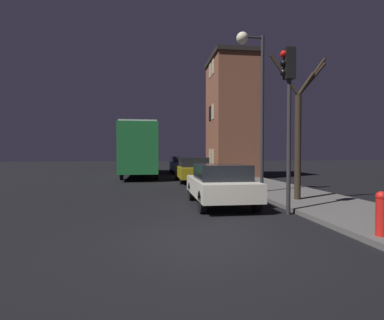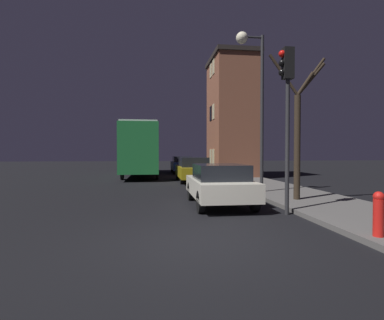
{
  "view_description": "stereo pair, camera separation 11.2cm",
  "coord_description": "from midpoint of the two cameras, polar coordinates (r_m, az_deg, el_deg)",
  "views": [
    {
      "loc": [
        -1.03,
        -6.07,
        1.81
      ],
      "look_at": [
        1.02,
        9.15,
        1.44
      ],
      "focal_mm": 28.0,
      "sensor_mm": 36.0,
      "label": 1
    },
    {
      "loc": [
        -0.92,
        -6.08,
        1.81
      ],
      "look_at": [
        1.02,
        9.15,
        1.44
      ],
      "focal_mm": 28.0,
      "sensor_mm": 36.0,
      "label": 2
    }
  ],
  "objects": [
    {
      "name": "ground_plane",
      "position": [
        6.41,
        1.84,
        -15.04
      ],
      "size": [
        120.0,
        120.0,
        0.0
      ],
      "primitive_type": "plane",
      "color": "black"
    },
    {
      "name": "car_near_lane",
      "position": [
        10.32,
        5.55,
        -4.49
      ],
      "size": [
        1.86,
        3.84,
        1.42
      ],
      "color": "beige",
      "rests_on": "ground"
    },
    {
      "name": "brick_building",
      "position": [
        22.89,
        7.68,
        8.3
      ],
      "size": [
        3.2,
        4.94,
        8.84
      ],
      "color": "brown",
      "rests_on": "sidewalk"
    },
    {
      "name": "bus",
      "position": [
        24.29,
        -9.4,
        2.49
      ],
      "size": [
        2.52,
        11.75,
        3.87
      ],
      "color": "#1E6B33",
      "rests_on": "ground"
    },
    {
      "name": "traffic_light",
      "position": [
        9.3,
        17.93,
        11.48
      ],
      "size": [
        0.43,
        0.24,
        4.85
      ],
      "color": "#28282B",
      "rests_on": "ground"
    },
    {
      "name": "car_far_lane",
      "position": [
        26.76,
        -1.84,
        -0.8
      ],
      "size": [
        1.76,
        4.46,
        1.5
      ],
      "color": "navy",
      "rests_on": "ground"
    },
    {
      "name": "fire_hydrant",
      "position": [
        7.16,
        32.37,
        -8.5
      ],
      "size": [
        0.21,
        0.21,
        0.91
      ],
      "color": "red",
      "rests_on": "sidewalk"
    },
    {
      "name": "bare_tree",
      "position": [
        11.46,
        19.87,
        5.56
      ],
      "size": [
        2.0,
        0.46,
        5.19
      ],
      "color": "#2D2319",
      "rests_on": "sidewalk"
    },
    {
      "name": "car_mid_lane",
      "position": [
        18.84,
        0.32,
        -1.73
      ],
      "size": [
        1.85,
        4.79,
        1.53
      ],
      "color": "olive",
      "rests_on": "ground"
    },
    {
      "name": "streetlamp",
      "position": [
        13.51,
        11.62,
        15.52
      ],
      "size": [
        1.22,
        0.51,
        6.8
      ],
      "color": "#28282B",
      "rests_on": "sidewalk"
    }
  ]
}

